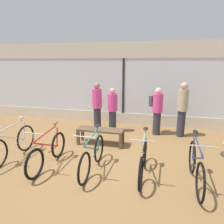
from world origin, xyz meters
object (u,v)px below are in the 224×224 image
Objects in this scene: bicycle_right at (143,160)px; customer_mid_floor at (97,106)px; bicycle_left at (48,152)px; customer_by_window at (113,109)px; bicycle_far_left at (13,144)px; customer_near_bench at (157,110)px; bicycle_center at (93,156)px; bicycle_far_right at (196,166)px; display_bench at (100,132)px; customer_near_rack at (182,108)px.

bicycle_right is 3.29m from customer_mid_floor.
customer_by_window is at bearing 71.64° from bicycle_left.
bicycle_left is (1.10, -0.14, -0.03)m from bicycle_far_left.
bicycle_far_left is at bearing 179.57° from bicycle_right.
customer_near_bench is (2.10, 0.13, -0.05)m from customer_mid_floor.
bicycle_center is at bearing -115.47° from customer_near_bench.
bicycle_left is 1.12m from bicycle_center.
bicycle_far_left is 3.03m from customer_mid_floor.
bicycle_right is (3.35, -0.03, -0.03)m from bicycle_far_left.
bicycle_far_left is 1.14× the size of customer_by_window.
customer_by_window is (-0.19, 2.73, 0.45)m from bicycle_center.
bicycle_left is at bearing -178.96° from bicycle_far_right.
bicycle_far_right is at bearing 1.04° from bicycle_left.
customer_by_window is at bearing 131.43° from bicycle_far_right.
display_bench is at bearing 100.35° from bicycle_center.
customer_near_rack is (2.16, 2.83, 0.59)m from bicycle_center.
bicycle_left is 1.02× the size of bicycle_center.
bicycle_far_left reaches higher than display_bench.
customer_near_rack is at bearing 0.45° from customer_near_bench.
bicycle_far_left is at bearing -147.94° from customer_near_rack.
customer_near_rack reaches higher than customer_mid_floor.
bicycle_far_left is at bearing -143.66° from display_bench.
bicycle_left is 3.32m from bicycle_far_right.
display_bench is at bearing 148.77° from bicycle_far_right.
bicycle_right is 2.81m from customer_near_bench.
customer_by_window is 1.54m from customer_near_bench.
bicycle_center is at bearing -74.42° from customer_mid_floor.
display_bench is (-1.42, 1.45, 0.03)m from bicycle_right.
customer_near_rack reaches higher than customer_near_bench.
customer_mid_floor is (-2.96, 2.69, 0.53)m from bicycle_far_right.
bicycle_far_left is 1.11m from bicycle_left.
customer_near_bench reaches higher than bicycle_right.
bicycle_far_left is 0.99× the size of customer_near_rack.
display_bench is at bearing -151.66° from customer_near_rack.
display_bench is 0.86× the size of customer_near_bench.
customer_mid_floor is at bearing 137.77° from bicycle_far_right.
customer_near_rack is (1.02, 2.76, 0.59)m from bicycle_right.
bicycle_left is at bearing -108.36° from customer_by_window.
customer_mid_floor is at bearing 111.93° from display_bench.
customer_near_rack reaches higher than display_bench.
customer_near_bench is at bearing 85.68° from bicycle_right.
customer_near_bench reaches higher than bicycle_center.
bicycle_left is 0.97× the size of customer_mid_floor.
customer_near_rack is 2.92m from customer_mid_floor.
bicycle_far_left is 1.07× the size of bicycle_center.
customer_near_rack is 2.36m from customer_by_window.
bicycle_left is at bearing -177.51° from bicycle_center.
customer_near_bench is (1.35, 2.83, 0.50)m from bicycle_center.
bicycle_center reaches higher than bicycle_left.
customer_near_rack reaches higher than bicycle_left.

